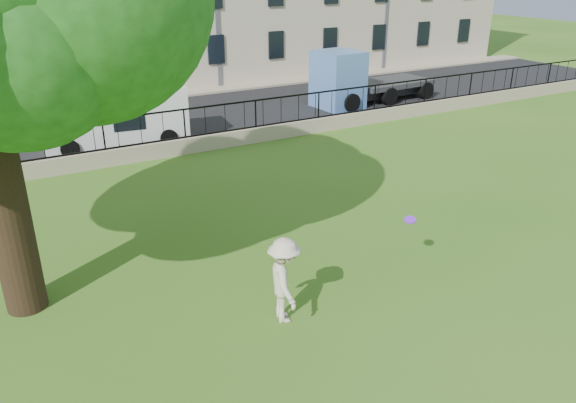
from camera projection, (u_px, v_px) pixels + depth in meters
ground at (383, 305)px, 12.01m from camera, size 120.00×120.00×0.00m
retaining_wall at (186, 145)px, 21.47m from camera, size 50.00×0.40×0.60m
iron_railing at (185, 124)px, 21.14m from camera, size 50.00×0.05×1.13m
street at (150, 124)px, 25.34m from camera, size 60.00×9.00×0.01m
sidewalk at (121, 101)px, 29.47m from camera, size 60.00×1.40×0.12m
man at (284, 280)px, 11.19m from camera, size 0.96×1.31×1.82m
frisbee at (410, 220)px, 12.71m from camera, size 0.31×0.32×0.12m
white_van at (115, 117)px, 22.14m from camera, size 5.66×2.79×2.28m
blue_truck at (373, 75)px, 29.01m from camera, size 6.75×2.77×2.77m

